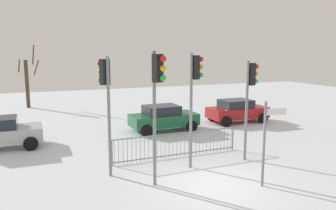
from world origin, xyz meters
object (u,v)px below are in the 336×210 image
traffic_light_foreground_right (195,84)px  bare_tree_left (28,81)px  traffic_light_mid_left (250,88)px  traffic_light_rear_right (157,89)px  direction_sign_post (266,139)px  car_green_near (163,118)px  traffic_light_foreground_left (106,89)px  car_red_trailing (237,110)px

traffic_light_foreground_right → bare_tree_left: bearing=-165.5°
traffic_light_mid_left → traffic_light_rear_right: (-4.49, -1.23, 0.28)m
direction_sign_post → car_green_near: 8.64m
traffic_light_rear_right → car_green_near: traffic_light_rear_right is taller
traffic_light_foreground_left → car_red_trailing: (9.57, 5.97, -2.41)m
car_green_near → car_red_trailing: (5.21, 0.37, 0.00)m
traffic_light_foreground_right → car_green_near: 6.59m
traffic_light_rear_right → bare_tree_left: bare_tree_left is taller
direction_sign_post → bare_tree_left: (-7.50, 20.02, 0.52)m
car_green_near → traffic_light_mid_left: bearing=-78.0°
traffic_light_foreground_right → car_red_trailing: (6.26, 6.38, -2.50)m
car_red_trailing → bare_tree_left: bare_tree_left is taller
traffic_light_mid_left → car_red_trailing: size_ratio=1.09×
traffic_light_foreground_right → direction_sign_post: 3.35m
car_red_trailing → traffic_light_foreground_right: bearing=-134.4°
traffic_light_foreground_left → traffic_light_rear_right: traffic_light_rear_right is taller
traffic_light_mid_left → traffic_light_foreground_right: size_ratio=0.93×
car_green_near → car_red_trailing: same height
traffic_light_foreground_left → car_red_trailing: bearing=4.9°
bare_tree_left → traffic_light_mid_left: bearing=-63.6°
traffic_light_foreground_right → car_green_near: size_ratio=1.16×
direction_sign_post → car_green_near: (-0.31, 8.59, -0.86)m
traffic_light_mid_left → bare_tree_left: (-8.67, 17.45, -0.88)m
traffic_light_foreground_left → bare_tree_left: bearing=72.4°
traffic_light_mid_left → car_red_trailing: traffic_light_mid_left is taller
traffic_light_mid_left → car_green_near: size_ratio=1.07×
traffic_light_mid_left → traffic_light_foreground_right: traffic_light_foreground_right is taller
traffic_light_foreground_left → car_green_near: (4.36, 5.60, -2.41)m
traffic_light_foreground_right → traffic_light_foreground_left: bearing=-101.9°
car_green_near → direction_sign_post: bearing=-89.6°
traffic_light_foreground_right → car_red_trailing: size_ratio=1.17×
traffic_light_foreground_right → car_green_near: bearing=165.2°
traffic_light_foreground_left → bare_tree_left: (-2.83, 17.02, -1.03)m
car_red_trailing → bare_tree_left: size_ratio=0.76×
traffic_light_foreground_right → car_green_near: (1.05, 6.00, -2.50)m
traffic_light_mid_left → direction_sign_post: 3.15m
direction_sign_post → car_green_near: direction_sign_post is taller
traffic_light_foreground_left → direction_sign_post: traffic_light_foreground_left is taller
direction_sign_post → car_red_trailing: (4.90, 8.96, -0.86)m
traffic_light_foreground_right → car_red_trailing: 9.28m
bare_tree_left → traffic_light_foreground_left: bearing=-80.5°
traffic_light_mid_left → bare_tree_left: size_ratio=0.83×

